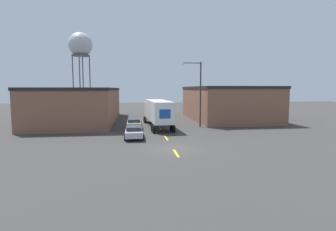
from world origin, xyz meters
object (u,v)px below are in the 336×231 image
(parked_car_left_far, at_px, (134,123))
(parked_car_left_near, at_px, (134,132))
(semi_truck, at_px, (157,111))
(street_lamp, at_px, (198,90))
(water_tower, at_px, (80,45))

(parked_car_left_far, distance_m, parked_car_left_near, 7.13)
(parked_car_left_far, bearing_deg, semi_truck, 21.31)
(semi_truck, relative_size, parked_car_left_near, 2.78)
(semi_truck, xyz_separation_m, street_lamp, (5.71, -1.09, 2.98))
(semi_truck, height_order, parked_car_left_near, semi_truck)
(water_tower, height_order, street_lamp, water_tower)
(water_tower, bearing_deg, street_lamp, -58.58)
(semi_truck, bearing_deg, street_lamp, -14.50)
(parked_car_left_far, relative_size, water_tower, 0.23)
(semi_truck, bearing_deg, parked_car_left_near, -114.95)
(street_lamp, bearing_deg, parked_car_left_far, -178.82)
(parked_car_left_near, distance_m, water_tower, 49.62)
(water_tower, bearing_deg, parked_car_left_near, -72.74)
(parked_car_left_near, height_order, water_tower, water_tower)
(semi_truck, bearing_deg, parked_car_left_far, -162.34)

